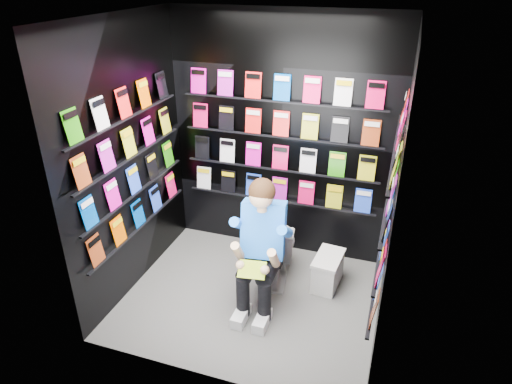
% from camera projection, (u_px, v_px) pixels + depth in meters
% --- Properties ---
extents(floor, '(2.40, 2.40, 0.00)m').
position_uv_depth(floor, '(251.00, 298.00, 4.49)').
color(floor, '#575754').
rests_on(floor, ground).
extents(ceiling, '(2.40, 2.40, 0.00)m').
position_uv_depth(ceiling, '(249.00, 17.00, 3.32)').
color(ceiling, white).
rests_on(ceiling, floor).
extents(wall_back, '(2.40, 0.04, 2.60)m').
position_uv_depth(wall_back, '(281.00, 140.00, 4.75)').
color(wall_back, black).
rests_on(wall_back, floor).
extents(wall_front, '(2.40, 0.04, 2.60)m').
position_uv_depth(wall_front, '(201.00, 238.00, 3.06)').
color(wall_front, black).
rests_on(wall_front, floor).
extents(wall_left, '(0.04, 2.00, 2.60)m').
position_uv_depth(wall_left, '(129.00, 161.00, 4.24)').
color(wall_left, black).
rests_on(wall_left, floor).
extents(wall_right, '(0.04, 2.00, 2.60)m').
position_uv_depth(wall_right, '(395.00, 199.00, 3.57)').
color(wall_right, black).
rests_on(wall_right, floor).
extents(comics_back, '(2.10, 0.06, 1.37)m').
position_uv_depth(comics_back, '(281.00, 141.00, 4.73)').
color(comics_back, '#F40E5C').
rests_on(comics_back, wall_back).
extents(comics_left, '(0.06, 1.70, 1.37)m').
position_uv_depth(comics_left, '(131.00, 161.00, 4.23)').
color(comics_left, '#F40E5C').
rests_on(comics_left, wall_left).
extents(comics_right, '(0.06, 1.70, 1.37)m').
position_uv_depth(comics_right, '(391.00, 198.00, 3.57)').
color(comics_right, '#F40E5C').
rests_on(comics_right, wall_right).
extents(toilet, '(0.52, 0.80, 0.73)m').
position_uv_depth(toilet, '(275.00, 246.00, 4.65)').
color(toilet, white).
rests_on(toilet, floor).
extents(longbox, '(0.27, 0.44, 0.31)m').
position_uv_depth(longbox, '(327.00, 272.00, 4.61)').
color(longbox, silver).
rests_on(longbox, floor).
extents(longbox_lid, '(0.29, 0.46, 0.03)m').
position_uv_depth(longbox_lid, '(329.00, 258.00, 4.53)').
color(longbox_lid, silver).
rests_on(longbox_lid, longbox).
extents(reader, '(0.64, 0.85, 1.44)m').
position_uv_depth(reader, '(264.00, 230.00, 4.15)').
color(reader, blue).
rests_on(reader, toilet).
extents(held_comic, '(0.26, 0.17, 0.10)m').
position_uv_depth(held_comic, '(252.00, 270.00, 3.94)').
color(held_comic, green).
rests_on(held_comic, reader).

